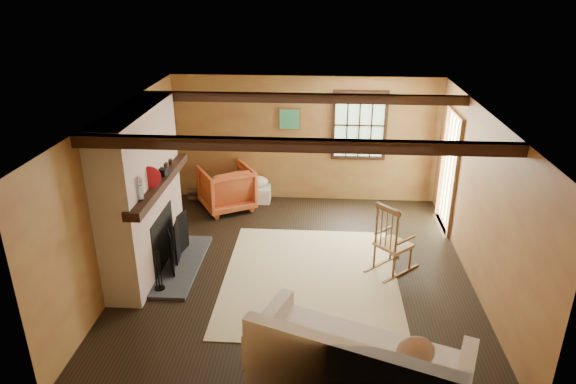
# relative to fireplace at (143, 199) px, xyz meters

# --- Properties ---
(ground) EXTENTS (5.50, 5.50, 0.00)m
(ground) POSITION_rel_fireplace_xyz_m (2.23, 0.00, -1.10)
(ground) COLOR black
(ground) RESTS_ON ground
(room_envelope) EXTENTS (5.02, 5.52, 2.44)m
(room_envelope) POSITION_rel_fireplace_xyz_m (2.45, 0.26, 0.53)
(room_envelope) COLOR olive
(room_envelope) RESTS_ON ground
(fireplace) EXTENTS (1.02, 2.30, 2.40)m
(fireplace) POSITION_rel_fireplace_xyz_m (0.00, 0.00, 0.00)
(fireplace) COLOR #9F473D
(fireplace) RESTS_ON ground
(rug) EXTENTS (2.50, 3.00, 0.01)m
(rug) POSITION_rel_fireplace_xyz_m (2.43, -0.20, -1.10)
(rug) COLOR #D4B38D
(rug) RESTS_ON ground
(rocking_chair) EXTENTS (0.86, 0.84, 1.09)m
(rocking_chair) POSITION_rel_fireplace_xyz_m (3.60, 0.10, -0.64)
(rocking_chair) COLOR tan
(rocking_chair) RESTS_ON ground
(sofa) EXTENTS (2.41, 1.70, 0.89)m
(sofa) POSITION_rel_fireplace_xyz_m (2.96, -2.41, -0.78)
(sofa) COLOR beige
(sofa) RESTS_ON ground
(firewood_pile) EXTENTS (0.69, 0.13, 0.25)m
(firewood_pile) POSITION_rel_fireplace_xyz_m (0.31, 2.46, -0.98)
(firewood_pile) COLOR #513523
(firewood_pile) RESTS_ON ground
(laundry_basket) EXTENTS (0.51, 0.39, 0.30)m
(laundry_basket) POSITION_rel_fireplace_xyz_m (1.32, 2.53, -0.95)
(laundry_basket) COLOR white
(laundry_basket) RESTS_ON ground
(basket_pillow) EXTENTS (0.43, 0.35, 0.21)m
(basket_pillow) POSITION_rel_fireplace_xyz_m (1.32, 2.53, -0.70)
(basket_pillow) COLOR beige
(basket_pillow) RESTS_ON laundry_basket
(armchair) EXTENTS (1.22, 1.23, 0.83)m
(armchair) POSITION_rel_fireplace_xyz_m (0.79, 2.15, -0.69)
(armchair) COLOR #BF6026
(armchair) RESTS_ON ground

